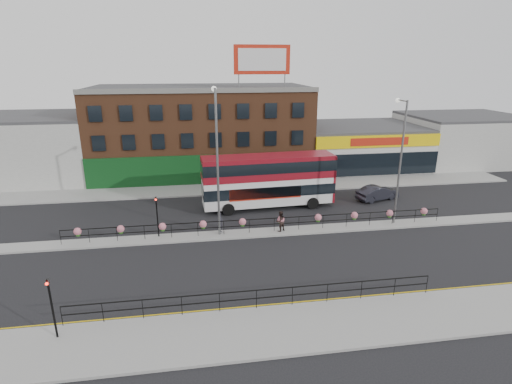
{
  "coord_description": "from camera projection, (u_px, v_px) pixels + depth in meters",
  "views": [
    {
      "loc": [
        -4.89,
        -28.64,
        12.94
      ],
      "look_at": [
        0.0,
        3.0,
        2.5
      ],
      "focal_mm": 28.0,
      "sensor_mm": 36.0,
      "label": 1
    }
  ],
  "objects": [
    {
      "name": "double_decker_bus",
      "position": [
        269.0,
        176.0,
        36.54
      ],
      "size": [
        12.27,
        3.57,
        4.91
      ],
      "color": "silver",
      "rests_on": "ground"
    },
    {
      "name": "warehouse_west",
      "position": [
        25.0,
        147.0,
        45.77
      ],
      "size": [
        15.5,
        12.0,
        7.3
      ],
      "color": "#AEAEA9",
      "rests_on": "ground"
    },
    {
      "name": "yellow_line_outer",
      "position": [
        291.0,
        305.0,
        22.35
      ],
      "size": [
        60.0,
        0.1,
        0.01
      ],
      "primitive_type": "cube",
      "color": "gold",
      "rests_on": "ground"
    },
    {
      "name": "pedestrian_b",
      "position": [
        280.0,
        221.0,
        31.5
      ],
      "size": [
        1.32,
        1.29,
        1.67
      ],
      "primitive_type": "imported",
      "rotation": [
        0.0,
        0.0,
        3.62
      ],
      "color": "black",
      "rests_on": "median"
    },
    {
      "name": "south_railing",
      "position": [
        256.0,
        295.0,
        21.55
      ],
      "size": [
        20.04,
        0.05,
        1.12
      ],
      "color": "black",
      "rests_on": "south_pavement"
    },
    {
      "name": "car",
      "position": [
        377.0,
        193.0,
        39.19
      ],
      "size": [
        4.0,
        5.2,
        1.43
      ],
      "primitive_type": "imported",
      "rotation": [
        0.0,
        0.0,
        1.88
      ],
      "color": "#25262F",
      "rests_on": "ground"
    },
    {
      "name": "brick_building",
      "position": [
        202.0,
        130.0,
        48.21
      ],
      "size": [
        25.0,
        12.21,
        10.3
      ],
      "color": "brown",
      "rests_on": "ground"
    },
    {
      "name": "supermarket",
      "position": [
        358.0,
        145.0,
        51.83
      ],
      "size": [
        15.0,
        12.25,
        5.3
      ],
      "color": "silver",
      "rests_on": "ground"
    },
    {
      "name": "median",
      "position": [
        262.0,
        233.0,
        31.61
      ],
      "size": [
        60.0,
        1.6,
        0.15
      ],
      "primitive_type": "cube",
      "color": "#959592",
      "rests_on": "ground"
    },
    {
      "name": "ground",
      "position": [
        262.0,
        233.0,
        31.63
      ],
      "size": [
        120.0,
        120.0,
        0.0
      ],
      "primitive_type": "plane",
      "color": "black",
      "rests_on": "ground"
    },
    {
      "name": "pedestrian_a",
      "position": [
        220.0,
        223.0,
        31.16
      ],
      "size": [
        0.86,
        0.78,
        1.69
      ],
      "primitive_type": "imported",
      "rotation": [
        0.0,
        0.0,
        1.24
      ],
      "color": "#24252D",
      "rests_on": "median"
    },
    {
      "name": "yellow_line_inner",
      "position": [
        290.0,
        303.0,
        22.52
      ],
      "size": [
        60.0,
        0.1,
        0.01
      ],
      "primitive_type": "cube",
      "color": "gold",
      "rests_on": "ground"
    },
    {
      "name": "south_pavement",
      "position": [
        301.0,
        327.0,
        20.33
      ],
      "size": [
        60.0,
        4.0,
        0.15
      ],
      "primitive_type": "cube",
      "color": "#959592",
      "rests_on": "ground"
    },
    {
      "name": "median_railing",
      "position": [
        262.0,
        221.0,
        31.31
      ],
      "size": [
        30.04,
        0.56,
        1.23
      ],
      "color": "black",
      "rests_on": "median"
    },
    {
      "name": "north_pavement",
      "position": [
        243.0,
        188.0,
        42.88
      ],
      "size": [
        60.0,
        4.0,
        0.15
      ],
      "primitive_type": "cube",
      "color": "#959592",
      "rests_on": "ground"
    },
    {
      "name": "traffic_light_median",
      "position": [
        157.0,
        208.0,
        30.07
      ],
      "size": [
        0.15,
        0.28,
        3.65
      ],
      "color": "black",
      "rests_on": "median"
    },
    {
      "name": "traffic_light_south",
      "position": [
        50.0,
        296.0,
        18.78
      ],
      "size": [
        0.15,
        0.28,
        3.65
      ],
      "color": "black",
      "rests_on": "south_pavement"
    },
    {
      "name": "billboard",
      "position": [
        262.0,
        60.0,
        41.99
      ],
      "size": [
        6.0,
        0.29,
        4.4
      ],
      "color": "#B1200F",
      "rests_on": "brick_building"
    },
    {
      "name": "lamp_column_west",
      "position": [
        217.0,
        151.0,
        29.38
      ],
      "size": [
        0.4,
        1.95,
        11.12
      ],
      "color": "slate",
      "rests_on": "median"
    },
    {
      "name": "warehouse_east",
      "position": [
        461.0,
        138.0,
        53.91
      ],
      "size": [
        14.5,
        12.0,
        6.3
      ],
      "color": "#AEAEA9",
      "rests_on": "ground"
    },
    {
      "name": "lamp_column_east",
      "position": [
        400.0,
        152.0,
        31.8
      ],
      "size": [
        0.36,
        1.77,
        10.07
      ],
      "color": "slate",
      "rests_on": "median"
    }
  ]
}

